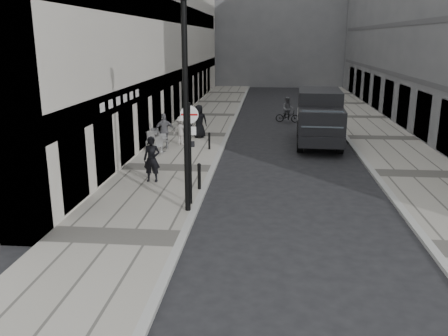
# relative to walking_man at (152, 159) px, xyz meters

# --- Properties ---
(ground) EXTENTS (120.00, 120.00, 0.00)m
(ground) POSITION_rel_walking_man_xyz_m (2.17, -8.16, -1.03)
(ground) COLOR black
(ground) RESTS_ON ground
(sidewalk) EXTENTS (4.00, 60.00, 0.12)m
(sidewalk) POSITION_rel_walking_man_xyz_m (0.17, 9.84, -0.97)
(sidewalk) COLOR gray
(sidewalk) RESTS_ON ground
(far_sidewalk) EXTENTS (4.00, 60.00, 0.12)m
(far_sidewalk) POSITION_rel_walking_man_xyz_m (11.17, 9.84, -0.97)
(far_sidewalk) COLOR gray
(far_sidewalk) RESTS_ON ground
(walking_man) EXTENTS (0.68, 0.45, 1.83)m
(walking_man) POSITION_rel_walking_man_xyz_m (0.00, 0.00, 0.00)
(walking_man) COLOR black
(walking_man) RESTS_ON sidewalk
(sign_post) EXTENTS (0.60, 0.09, 3.52)m
(sign_post) POSITION_rel_walking_man_xyz_m (1.97, -2.49, 1.34)
(sign_post) COLOR black
(sign_post) RESTS_ON sidewalk
(lamppost) EXTENTS (0.32, 0.32, 7.06)m
(lamppost) POSITION_rel_walking_man_xyz_m (1.97, -3.14, 3.01)
(lamppost) COLOR black
(lamppost) RESTS_ON sidewalk
(bollard_near) EXTENTS (0.11, 0.11, 0.83)m
(bollard_near) POSITION_rel_walking_man_xyz_m (1.57, 5.93, -0.50)
(bollard_near) COLOR black
(bollard_near) RESTS_ON sidewalk
(bollard_far) EXTENTS (0.13, 0.13, 0.95)m
(bollard_far) POSITION_rel_walking_man_xyz_m (2.02, -0.82, -0.44)
(bollard_far) COLOR black
(bollard_far) RESTS_ON sidewalk
(panel_van) EXTENTS (2.63, 6.32, 2.92)m
(panel_van) POSITION_rel_walking_man_xyz_m (7.37, 8.29, 0.61)
(panel_van) COLOR black
(panel_van) RESTS_ON ground
(cyclist) EXTENTS (1.70, 0.79, 1.76)m
(cyclist) POSITION_rel_walking_man_xyz_m (5.91, 15.25, -0.35)
(cyclist) COLOR black
(cyclist) RESTS_ON ground
(pedestrian_a) EXTENTS (1.17, 0.85, 1.84)m
(pedestrian_a) POSITION_rel_walking_man_xyz_m (-0.79, 5.94, 0.01)
(pedestrian_a) COLOR #5B5A5F
(pedestrian_a) RESTS_ON sidewalk
(pedestrian_b) EXTENTS (1.13, 0.88, 1.54)m
(pedestrian_b) POSITION_rel_walking_man_xyz_m (-0.09, 6.90, -0.15)
(pedestrian_b) COLOR #AAA49D
(pedestrian_b) RESTS_ON sidewalk
(pedestrian_c) EXTENTS (1.06, 0.83, 1.90)m
(pedestrian_c) POSITION_rel_walking_man_xyz_m (0.61, 8.88, 0.04)
(pedestrian_c) COLOR black
(pedestrian_c) RESTS_ON sidewalk
(cafe_table_near) EXTENTS (0.69, 1.57, 0.89)m
(cafe_table_near) POSITION_rel_walking_man_xyz_m (-1.43, 6.04, -0.46)
(cafe_table_near) COLOR silver
(cafe_table_near) RESTS_ON sidewalk
(cafe_table_mid) EXTENTS (0.74, 1.66, 0.95)m
(cafe_table_mid) POSITION_rel_walking_man_xyz_m (-1.43, 6.08, -0.44)
(cafe_table_mid) COLOR silver
(cafe_table_mid) RESTS_ON sidewalk
(cafe_table_far) EXTENTS (0.67, 1.52, 0.87)m
(cafe_table_far) POSITION_rel_walking_man_xyz_m (-0.78, 5.06, -0.48)
(cafe_table_far) COLOR silver
(cafe_table_far) RESTS_ON sidewalk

